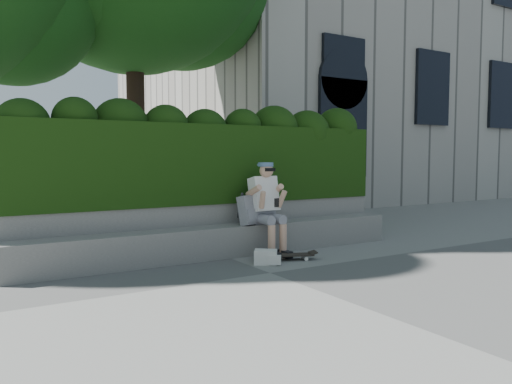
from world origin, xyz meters
TOP-DOWN VIEW (x-y plane):
  - ground at (0.00, 0.00)m, footprint 80.00×80.00m
  - bench_ledge at (0.00, 1.25)m, footprint 6.00×0.45m
  - planter_wall at (0.00, 1.73)m, footprint 6.00×0.50m
  - hedge at (0.00, 1.95)m, footprint 6.00×1.00m
  - building at (9.00, 11.00)m, footprint 12.00×12.00m
  - person at (0.62, 1.07)m, footprint 0.40×0.76m
  - skateboard at (0.61, 0.53)m, footprint 0.81×0.49m
  - backpack_plaid at (0.37, 1.15)m, footprint 0.33×0.24m
  - backpack_ground at (0.23, 0.46)m, footprint 0.37×0.35m

SIDE VIEW (x-z plane):
  - ground at x=0.00m, z-range 0.00..0.00m
  - skateboard at x=0.61m, z-range 0.03..0.11m
  - backpack_ground at x=0.23m, z-range 0.00..0.20m
  - bench_ledge at x=0.00m, z-range 0.00..0.45m
  - planter_wall at x=0.00m, z-range 0.00..0.75m
  - backpack_plaid at x=0.37m, z-range 0.45..0.89m
  - person at x=0.62m, z-range 0.06..1.44m
  - hedge at x=0.00m, z-range 0.75..1.95m
  - building at x=9.00m, z-range 0.00..15.00m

